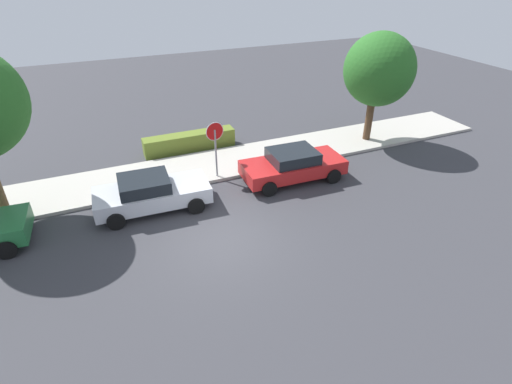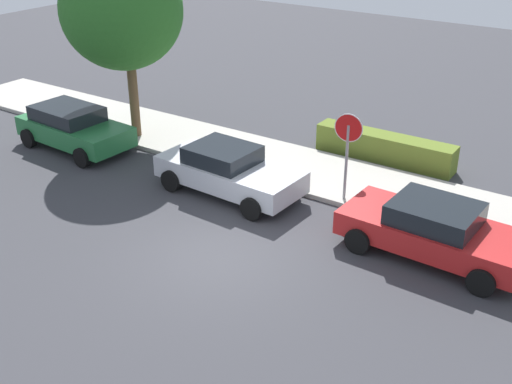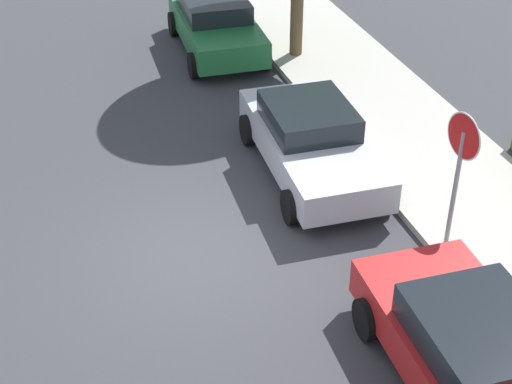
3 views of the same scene
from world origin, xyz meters
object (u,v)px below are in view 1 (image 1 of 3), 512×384
(parked_car_silver, at_px, (151,193))
(street_tree_mid_block, at_px, (379,70))
(parked_car_red, at_px, (293,165))
(stop_sign, at_px, (215,141))

(parked_car_silver, bearing_deg, street_tree_mid_block, 9.57)
(parked_car_red, xyz_separation_m, street_tree_mid_block, (5.53, 2.00, 3.01))
(stop_sign, xyz_separation_m, parked_car_silver, (-3.04, -1.28, -1.09))
(parked_car_red, distance_m, street_tree_mid_block, 6.61)
(parked_car_red, bearing_deg, street_tree_mid_block, 19.88)
(parked_car_red, bearing_deg, parked_car_silver, 179.53)
(stop_sign, xyz_separation_m, street_tree_mid_block, (8.53, 0.67, 1.92))
(parked_car_silver, distance_m, parked_car_red, 6.04)
(stop_sign, xyz_separation_m, parked_car_red, (3.00, -1.33, -1.09))
(parked_car_silver, relative_size, parked_car_red, 0.98)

